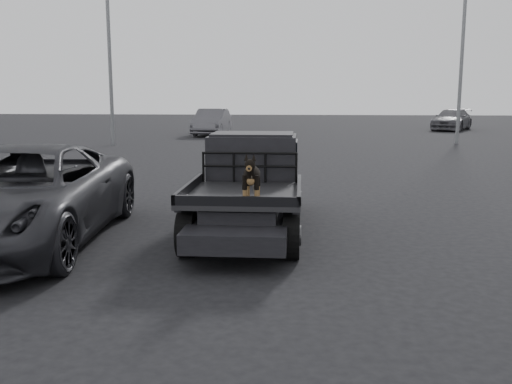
# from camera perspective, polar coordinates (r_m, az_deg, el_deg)

# --- Properties ---
(ground) EXTENTS (120.00, 120.00, 0.00)m
(ground) POSITION_cam_1_polar(r_m,az_deg,el_deg) (8.57, -5.81, -7.74)
(ground) COLOR black
(ground) RESTS_ON ground
(flatbed_ute) EXTENTS (2.00, 5.40, 0.92)m
(flatbed_ute) POSITION_cam_1_polar(r_m,az_deg,el_deg) (10.67, -0.74, -1.61)
(flatbed_ute) COLOR black
(flatbed_ute) RESTS_ON ground
(ute_cab) EXTENTS (1.72, 1.30, 0.88)m
(ute_cab) POSITION_cam_1_polar(r_m,az_deg,el_deg) (11.46, -0.31, 3.75)
(ute_cab) COLOR black
(ute_cab) RESTS_ON flatbed_ute
(headache_rack) EXTENTS (1.80, 0.08, 0.55)m
(headache_rack) POSITION_cam_1_polar(r_m,az_deg,el_deg) (10.74, -0.65, 2.45)
(headache_rack) COLOR black
(headache_rack) RESTS_ON flatbed_ute
(dog) EXTENTS (0.32, 0.60, 0.74)m
(dog) POSITION_cam_1_polar(r_m,az_deg,el_deg) (8.72, -0.43, 1.34)
(dog) COLOR black
(dog) RESTS_ON flatbed_ute
(parked_suv) EXTENTS (3.24, 6.27, 1.69)m
(parked_suv) POSITION_cam_1_polar(r_m,az_deg,el_deg) (10.56, -22.52, -0.37)
(parked_suv) COLOR #2B2B30
(parked_suv) RESTS_ON ground
(distant_car_a) EXTENTS (1.84, 4.92, 1.61)m
(distant_car_a) POSITION_cam_1_polar(r_m,az_deg,el_deg) (35.41, -4.45, 7.00)
(distant_car_a) COLOR #515056
(distant_car_a) RESTS_ON ground
(distant_car_b) EXTENTS (4.06, 5.43, 1.46)m
(distant_car_b) POSITION_cam_1_polar(r_m,az_deg,el_deg) (42.40, 19.00, 6.87)
(distant_car_b) COLOR #4D4D52
(distant_car_b) RESTS_ON ground
(floodlight_near) EXTENTS (1.08, 0.28, 12.56)m
(floodlight_near) POSITION_cam_1_polar(r_m,az_deg,el_deg) (29.64, -14.65, 17.92)
(floodlight_near) COLOR slate
(floodlight_near) RESTS_ON ground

